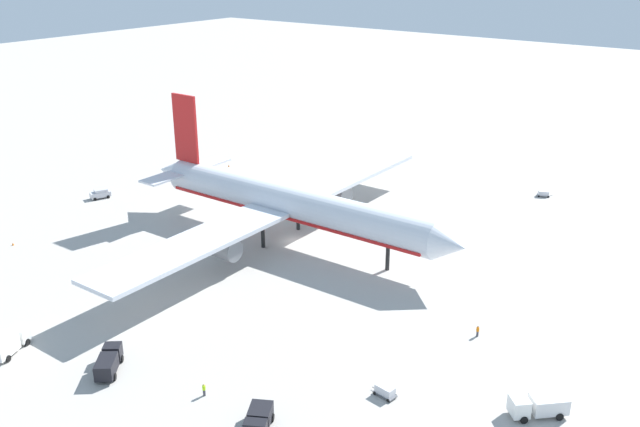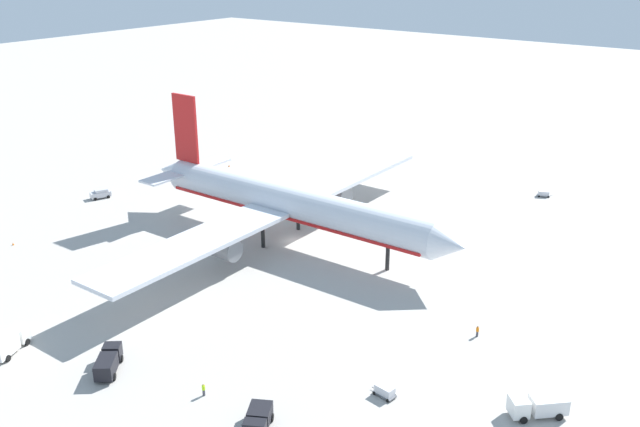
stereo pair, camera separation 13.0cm
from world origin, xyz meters
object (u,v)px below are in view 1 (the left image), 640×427
(ground_worker_0, at_px, (204,390))
(ground_worker_1, at_px, (478,331))
(airliner, at_px, (287,203))
(service_van, at_px, (100,194))
(traffic_cone_2, at_px, (338,168))
(baggage_cart_2, at_px, (385,391))
(traffic_cone_3, at_px, (13,244))
(baggage_cart_1, at_px, (543,193))
(service_truck_1, at_px, (538,405))
(service_truck_4, at_px, (108,362))
(traffic_cone_4, at_px, (365,174))
(service_truck_0, at_px, (259,419))
(service_truck_2, at_px, (7,342))
(traffic_cone_1, at_px, (229,166))

(ground_worker_0, relative_size, ground_worker_1, 1.03)
(airliner, xyz_separation_m, service_van, (-46.32, -6.45, -6.13))
(airliner, relative_size, ground_worker_0, 49.59)
(airliner, xyz_separation_m, traffic_cone_2, (-17.59, 40.80, -6.89))
(baggage_cart_2, relative_size, ground_worker_0, 2.07)
(traffic_cone_2, distance_m, traffic_cone_3, 75.19)
(baggage_cart_1, xyz_separation_m, ground_worker_1, (12.77, -61.49, 0.14))
(service_van, height_order, traffic_cone_2, service_van)
(airliner, xyz_separation_m, service_truck_1, (55.01, -22.26, -5.76))
(service_truck_4, xyz_separation_m, traffic_cone_4, (-17.68, 86.49, -1.13))
(airliner, height_order, traffic_cone_2, airliner)
(service_van, bearing_deg, ground_worker_1, -2.55)
(baggage_cart_1, height_order, traffic_cone_3, baggage_cart_1)
(traffic_cone_4, bearing_deg, traffic_cone_2, 177.52)
(baggage_cart_1, bearing_deg, baggage_cart_2, -83.22)
(service_truck_0, bearing_deg, traffic_cone_4, 115.74)
(service_truck_2, relative_size, traffic_cone_2, 12.45)
(ground_worker_1, height_order, traffic_cone_1, ground_worker_1)
(service_truck_0, bearing_deg, traffic_cone_3, 170.44)
(service_truck_0, bearing_deg, baggage_cart_2, 58.83)
(service_truck_4, height_order, traffic_cone_2, service_truck_4)
(ground_worker_0, relative_size, traffic_cone_1, 3.01)
(service_truck_1, height_order, service_truck_2, service_truck_2)
(ground_worker_1, relative_size, traffic_cone_2, 2.93)
(baggage_cart_2, height_order, traffic_cone_3, baggage_cart_2)
(traffic_cone_2, bearing_deg, traffic_cone_1, -146.89)
(service_truck_1, distance_m, service_truck_4, 52.51)
(baggage_cart_2, bearing_deg, traffic_cone_3, -178.61)
(baggage_cart_2, bearing_deg, service_truck_2, -154.19)
(service_truck_0, xyz_separation_m, service_van, (-77.13, 36.67, -0.25))
(service_truck_2, bearing_deg, baggage_cart_1, 70.93)
(service_truck_2, xyz_separation_m, traffic_cone_2, (-11.58, 92.16, -1.34))
(ground_worker_1, bearing_deg, service_van, 177.45)
(ground_worker_0, xyz_separation_m, traffic_cone_3, (-59.84, 10.99, -0.56))
(baggage_cart_1, distance_m, ground_worker_0, 93.89)
(service_truck_2, bearing_deg, service_van, 131.91)
(ground_worker_0, xyz_separation_m, traffic_cone_2, (-39.13, 83.27, -0.56))
(baggage_cart_1, height_order, baggage_cart_2, baggage_cart_2)
(service_truck_2, xyz_separation_m, ground_worker_0, (27.55, 8.89, -0.77))
(baggage_cart_1, xyz_separation_m, baggage_cart_2, (9.60, -80.69, 0.07))
(baggage_cart_2, bearing_deg, airliner, 142.81)
(airliner, xyz_separation_m, traffic_cone_1, (-39.90, 26.25, -6.89))
(service_truck_1, height_order, traffic_cone_1, service_truck_1)
(service_van, xyz_separation_m, traffic_cone_2, (28.72, 47.25, -0.76))
(service_truck_0, distance_m, ground_worker_1, 34.64)
(service_truck_0, relative_size, traffic_cone_4, 9.86)
(baggage_cart_1, distance_m, traffic_cone_2, 48.11)
(service_truck_0, relative_size, traffic_cone_2, 9.86)
(service_truck_1, bearing_deg, ground_worker_1, 137.26)
(airliner, xyz_separation_m, service_truck_0, (30.82, -43.12, -5.89))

